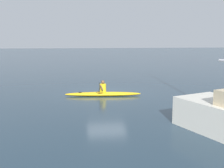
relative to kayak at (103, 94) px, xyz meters
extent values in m
plane|color=#233847|center=(-0.31, -0.80, -0.12)|extent=(160.00, 160.00, 0.00)
ellipsoid|color=#EAB214|center=(0.00, 0.00, 0.00)|extent=(4.68, 0.94, 0.24)
torus|color=black|center=(0.18, -0.02, 0.10)|extent=(0.54, 0.54, 0.04)
cylinder|color=black|center=(1.39, -0.12, 0.11)|extent=(0.18, 0.18, 0.02)
cylinder|color=yellow|center=(0.00, 0.00, 0.37)|extent=(0.38, 0.38, 0.51)
sphere|color=brown|center=(0.00, 0.00, 0.74)|extent=(0.21, 0.21, 0.21)
cylinder|color=black|center=(0.20, -0.02, 0.49)|extent=(0.19, 1.91, 0.03)
ellipsoid|color=black|center=(0.28, 0.93, 0.49)|extent=(0.07, 0.40, 0.17)
ellipsoid|color=black|center=(0.12, -0.97, 0.49)|extent=(0.07, 0.40, 0.17)
cylinder|color=brown|center=(0.11, 0.28, 0.44)|extent=(0.21, 0.28, 0.34)
cylinder|color=brown|center=(0.06, -0.29, 0.44)|extent=(0.23, 0.27, 0.34)
camera|label=1|loc=(1.62, 16.65, 3.40)|focal=44.67mm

